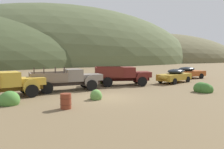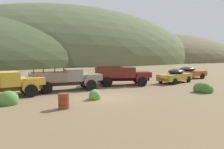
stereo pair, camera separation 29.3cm
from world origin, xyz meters
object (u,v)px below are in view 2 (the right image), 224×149
Objects in this scene: truck_faded_yellow at (7,84)px; car_mustard at (174,76)px; truck_primer_gray at (72,79)px; car_oxide_orange at (190,72)px; truck_oxblood at (126,75)px; oil_drum_spare at (64,101)px.

truck_faded_yellow is 1.21× the size of car_mustard.
truck_primer_gray reaches higher than car_oxide_orange.
car_mustard is (5.77, -0.66, -0.20)m from truck_oxblood.
car_mustard is at bearing 2.16° from truck_primer_gray.
truck_oxblood is 1.23× the size of car_oxide_orange.
car_oxide_orange is at bearing -169.19° from car_mustard.
car_mustard is 5.73m from car_oxide_orange.
truck_primer_gray is 1.20× the size of car_mustard.
truck_oxblood is 10.99m from car_oxide_orange.
car_oxide_orange is (5.01, 2.79, 0.00)m from car_mustard.
truck_primer_gray reaches higher than car_mustard.
truck_primer_gray reaches higher than oil_drum_spare.
truck_faded_yellow is 1.01× the size of truck_primer_gray.
truck_oxblood reaches higher than oil_drum_spare.
truck_faded_yellow is 1.04× the size of truck_oxblood.
oil_drum_spare is (-18.92, -9.58, -0.37)m from car_oxide_orange.
truck_faded_yellow and truck_primer_gray have the same top height.
car_oxide_orange is at bearing 28.99° from truck_oxblood.
car_mustard is at bearing 11.28° from truck_oxblood.
truck_faded_yellow reaches higher than truck_oxblood.
truck_primer_gray is 1.03× the size of truck_oxblood.
truck_oxblood is (6.03, 0.91, 0.02)m from truck_primer_gray.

